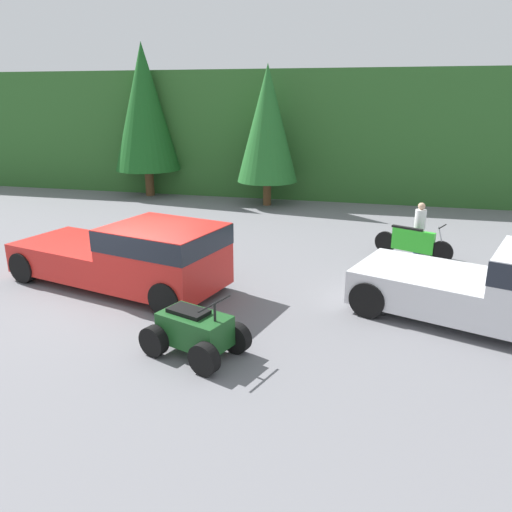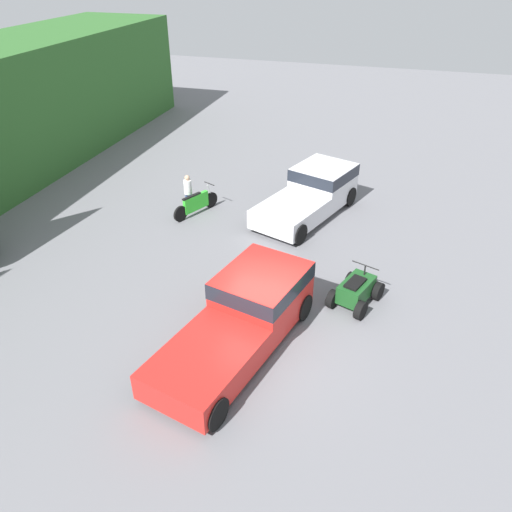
% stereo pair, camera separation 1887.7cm
% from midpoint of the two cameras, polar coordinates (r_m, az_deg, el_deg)
% --- Properties ---
extents(ground_plane, '(80.00, 80.00, 0.00)m').
position_cam_midpoint_polar(ground_plane, '(10.31, 28.16, -30.14)').
color(ground_plane, slate).
extents(hillside_backdrop, '(44.00, 6.00, 5.98)m').
position_cam_midpoint_polar(hillside_backdrop, '(23.30, 20.29, 5.96)').
color(hillside_backdrop, '#2D6028').
rests_on(hillside_backdrop, ground_plane).
extents(tree_left, '(3.18, 3.18, 7.23)m').
position_cam_midpoint_polar(tree_left, '(19.69, 5.25, 8.72)').
color(tree_left, brown).
rests_on(tree_left, ground_plane).
extents(tree_mid_left, '(2.71, 2.71, 6.15)m').
position_cam_midpoint_polar(tree_mid_left, '(19.01, 23.80, 5.01)').
color(tree_mid_left, brown).
rests_on(tree_mid_left, ground_plane).
extents(pickup_truck_red, '(6.20, 3.58, 1.79)m').
position_cam_midpoint_polar(pickup_truck_red, '(9.96, 26.53, -24.30)').
color(pickup_truck_red, red).
rests_on(pickup_truck_red, ground_plane).
extents(pickup_truck_second, '(5.73, 3.86, 1.79)m').
position_cam_midpoint_polar(pickup_truck_second, '(14.62, 64.69, -19.22)').
color(pickup_truck_second, silver).
rests_on(pickup_truck_second, ground_plane).
extents(dirt_bike, '(2.29, 1.19, 1.15)m').
position_cam_midpoint_polar(dirt_bike, '(16.55, 47.99, -13.04)').
color(dirt_bike, black).
rests_on(dirt_bike, ground_plane).
extents(quad_atv, '(2.15, 1.76, 1.19)m').
position_cam_midpoint_polar(quad_atv, '(9.60, 49.91, -35.77)').
color(quad_atv, black).
rests_on(quad_atv, ground_plane).
extents(rider_person, '(0.47, 0.47, 1.66)m').
position_cam_midpoint_polar(rider_person, '(16.78, 48.09, -11.08)').
color(rider_person, navy).
rests_on(rider_person, ground_plane).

